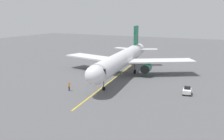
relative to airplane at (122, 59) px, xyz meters
The scene contains 5 objects.
ground_plane 4.19m from the airplane, 24.29° to the right, with size 220.00×220.00×0.00m, color #565659.
apron_lead_in_line 7.44m from the airplane, 90.41° to the left, with size 0.24×40.00×0.01m, color yellow.
airplane is the anchor object (origin of this frame).
ground_crew_marshaller 17.66m from the airplane, 77.68° to the left, with size 0.42×0.29×1.71m.
tug_near_nose 20.09m from the airplane, 152.55° to the left, with size 1.84×2.49×1.50m.
Camera 1 is at (-27.71, 58.85, 14.83)m, focal length 42.71 mm.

